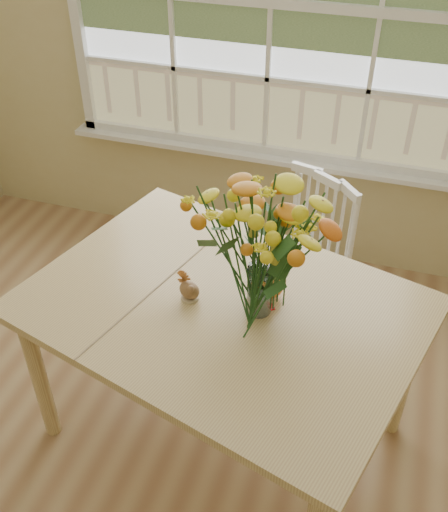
% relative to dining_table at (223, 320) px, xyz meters
% --- Properties ---
extents(wall_back, '(4.00, 0.02, 2.70)m').
position_rel_dining_table_xyz_m(wall_back, '(-0.20, 1.49, 0.63)').
color(wall_back, '#D0C085').
rests_on(wall_back, floor).
extents(window, '(2.42, 0.12, 1.74)m').
position_rel_dining_table_xyz_m(window, '(-0.20, 1.45, 0.82)').
color(window, silver).
rests_on(window, wall_back).
extents(dining_table, '(1.75, 1.45, 0.81)m').
position_rel_dining_table_xyz_m(dining_table, '(0.00, 0.00, 0.00)').
color(dining_table, tan).
rests_on(dining_table, floor).
extents(windsor_chair, '(0.57, 0.56, 0.91)m').
position_rel_dining_table_xyz_m(windsor_chair, '(0.21, 0.80, -0.20)').
color(windsor_chair, white).
rests_on(windsor_chair, floor).
extents(flower_vase, '(0.45, 0.45, 0.53)m').
position_rel_dining_table_xyz_m(flower_vase, '(0.15, 0.00, 0.41)').
color(flower_vase, white).
rests_on(flower_vase, dining_table).
extents(pumpkin, '(0.11, 0.11, 0.09)m').
position_rel_dining_table_xyz_m(pumpkin, '(0.16, 0.10, 0.14)').
color(pumpkin, '#D65B19').
rests_on(pumpkin, dining_table).
extents(turkey_figurine, '(0.11, 0.09, 0.11)m').
position_rel_dining_table_xyz_m(turkey_figurine, '(-0.13, -0.01, 0.14)').
color(turkey_figurine, '#CCB78C').
rests_on(turkey_figurine, dining_table).
extents(dark_gourd, '(0.13, 0.11, 0.07)m').
position_rel_dining_table_xyz_m(dark_gourd, '(0.14, 0.06, 0.13)').
color(dark_gourd, '#38160F').
rests_on(dark_gourd, dining_table).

